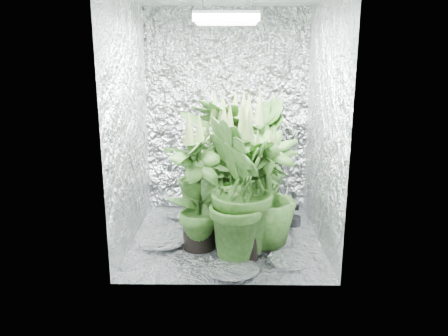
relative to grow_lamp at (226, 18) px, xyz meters
The scene contains 13 objects.
ground 1.83m from the grow_lamp, ahead, with size 1.60×1.60×0.00m, color silver.
walls 0.83m from the grow_lamp, ahead, with size 1.62×1.62×2.00m.
grow_lamp is the anchor object (origin of this frame).
plant_a 1.44m from the grow_lamp, 108.99° to the left, with size 1.04×1.04×0.99m.
plant_b 1.45m from the grow_lamp, 85.95° to the left, with size 0.71×0.71×1.09m.
plant_c 1.36m from the grow_lamp, 59.19° to the left, with size 0.77×0.77×1.25m.
plant_d 1.26m from the grow_lamp, 89.76° to the left, with size 0.90×0.90×1.26m.
plant_e 1.28m from the grow_lamp, ahead, with size 1.30×1.30×1.17m.
plant_f 1.34m from the grow_lamp, 138.43° to the right, with size 0.66×0.66×1.12m.
plant_g 1.33m from the grow_lamp, 73.00° to the right, with size 0.64×0.64×1.19m.
plant_h 1.40m from the grow_lamp, 24.03° to the right, with size 0.60×0.60×1.01m.
circulation_fan 1.80m from the grow_lamp, 28.38° to the left, with size 0.17×0.32×0.37m.
plant_label 1.59m from the grow_lamp, 66.77° to the right, with size 0.06×0.01×0.09m, color white.
Camera 1 is at (0.03, -3.54, 1.54)m, focal length 35.00 mm.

